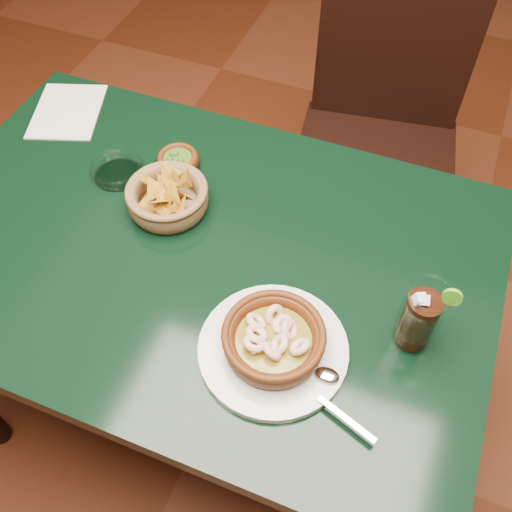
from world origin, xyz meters
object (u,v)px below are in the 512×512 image
at_px(dining_table, 199,275).
at_px(chip_basket, 168,198).
at_px(shrimp_plate, 274,342).
at_px(cola_drink, 419,317).
at_px(dining_chair, 379,135).

distance_m(dining_table, chip_basket, 0.18).
bearing_deg(chip_basket, shrimp_plate, -36.15).
xyz_separation_m(dining_table, cola_drink, (0.45, -0.05, 0.17)).
relative_size(dining_chair, cola_drink, 5.77).
xyz_separation_m(dining_table, dining_chair, (0.24, 0.71, -0.11)).
bearing_deg(shrimp_plate, dining_chair, 89.56).
bearing_deg(dining_table, shrimp_plate, -35.45).
relative_size(dining_table, shrimp_plate, 3.49).
height_order(dining_table, shrimp_plate, shrimp_plate).
bearing_deg(cola_drink, dining_table, 173.76).
xyz_separation_m(dining_table, chip_basket, (-0.10, 0.08, 0.13)).
height_order(dining_table, cola_drink, cola_drink).
bearing_deg(shrimp_plate, cola_drink, 27.38).
xyz_separation_m(chip_basket, cola_drink, (0.55, -0.12, 0.04)).
bearing_deg(cola_drink, chip_basket, 167.20).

